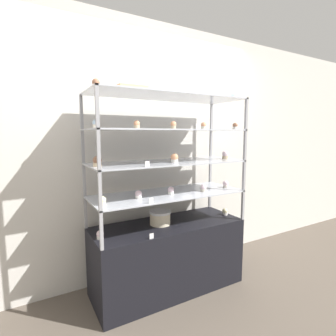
% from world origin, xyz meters
% --- Properties ---
extents(ground_plane, '(20.00, 20.00, 0.00)m').
position_xyz_m(ground_plane, '(0.00, 0.00, 0.00)').
color(ground_plane, brown).
extents(back_wall, '(8.00, 0.05, 2.60)m').
position_xyz_m(back_wall, '(0.00, 0.41, 1.30)').
color(back_wall, silver).
rests_on(back_wall, ground_plane).
extents(display_base, '(1.42, 0.54, 0.65)m').
position_xyz_m(display_base, '(0.00, 0.00, 0.32)').
color(display_base, black).
rests_on(display_base, ground_plane).
extents(display_riser_lower, '(1.42, 0.54, 0.29)m').
position_xyz_m(display_riser_lower, '(0.00, 0.00, 0.92)').
color(display_riser_lower, '#99999E').
rests_on(display_riser_lower, display_base).
extents(display_riser_middle, '(1.42, 0.54, 0.29)m').
position_xyz_m(display_riser_middle, '(0.00, 0.00, 1.22)').
color(display_riser_middle, '#99999E').
rests_on(display_riser_middle, display_riser_lower).
extents(display_riser_upper, '(1.42, 0.54, 0.29)m').
position_xyz_m(display_riser_upper, '(0.00, 0.00, 1.51)').
color(display_riser_upper, '#99999E').
rests_on(display_riser_upper, display_riser_middle).
extents(display_riser_top, '(1.42, 0.54, 0.29)m').
position_xyz_m(display_riser_top, '(0.00, 0.00, 1.80)').
color(display_riser_top, '#99999E').
rests_on(display_riser_top, display_riser_upper).
extents(layer_cake_centerpiece, '(0.20, 0.20, 0.13)m').
position_xyz_m(layer_cake_centerpiece, '(-0.07, 0.02, 0.71)').
color(layer_cake_centerpiece, beige).
rests_on(layer_cake_centerpiece, display_base).
extents(sheet_cake_frosted, '(0.25, 0.14, 0.06)m').
position_xyz_m(sheet_cake_frosted, '(-0.34, 0.00, 1.85)').
color(sheet_cake_frosted, '#DBBC84').
rests_on(sheet_cake_frosted, display_riser_top).
extents(cupcake_0, '(0.06, 0.06, 0.07)m').
position_xyz_m(cupcake_0, '(-0.65, -0.05, 0.68)').
color(cupcake_0, white).
rests_on(cupcake_0, display_base).
extents(cupcake_1, '(0.06, 0.06, 0.07)m').
position_xyz_m(cupcake_1, '(0.65, -0.06, 0.68)').
color(cupcake_1, white).
rests_on(cupcake_1, display_base).
extents(price_tag_0, '(0.04, 0.00, 0.04)m').
position_xyz_m(price_tag_0, '(-0.29, -0.25, 0.67)').
color(price_tag_0, white).
rests_on(price_tag_0, display_base).
extents(cupcake_2, '(0.06, 0.06, 0.07)m').
position_xyz_m(cupcake_2, '(-0.64, -0.11, 0.97)').
color(cupcake_2, beige).
rests_on(cupcake_2, display_riser_lower).
extents(cupcake_3, '(0.06, 0.06, 0.07)m').
position_xyz_m(cupcake_3, '(-0.32, -0.06, 0.97)').
color(cupcake_3, white).
rests_on(cupcake_3, display_riser_lower).
extents(cupcake_4, '(0.06, 0.06, 0.07)m').
position_xyz_m(cupcake_4, '(0.00, -0.05, 0.97)').
color(cupcake_4, white).
rests_on(cupcake_4, display_riser_lower).
extents(cupcake_5, '(0.06, 0.06, 0.07)m').
position_xyz_m(cupcake_5, '(0.33, -0.11, 0.97)').
color(cupcake_5, beige).
rests_on(cupcake_5, display_riser_lower).
extents(cupcake_6, '(0.06, 0.06, 0.07)m').
position_xyz_m(cupcake_6, '(0.64, -0.07, 0.97)').
color(cupcake_6, beige).
rests_on(cupcake_6, display_riser_lower).
extents(price_tag_1, '(0.04, 0.00, 0.04)m').
position_xyz_m(price_tag_1, '(-0.29, -0.25, 0.96)').
color(price_tag_1, white).
rests_on(price_tag_1, display_riser_lower).
extents(cupcake_7, '(0.07, 0.07, 0.08)m').
position_xyz_m(cupcake_7, '(-0.65, -0.04, 1.27)').
color(cupcake_7, '#CCB28C').
rests_on(cupcake_7, display_riser_middle).
extents(cupcake_8, '(0.07, 0.07, 0.08)m').
position_xyz_m(cupcake_8, '(0.01, -0.10, 1.27)').
color(cupcake_8, white).
rests_on(cupcake_8, display_riser_middle).
extents(cupcake_9, '(0.07, 0.07, 0.08)m').
position_xyz_m(cupcake_9, '(0.64, -0.05, 1.27)').
color(cupcake_9, '#CCB28C').
rests_on(cupcake_9, display_riser_middle).
extents(price_tag_2, '(0.04, 0.00, 0.04)m').
position_xyz_m(price_tag_2, '(-0.32, -0.25, 1.25)').
color(price_tag_2, white).
rests_on(price_tag_2, display_riser_middle).
extents(cupcake_10, '(0.05, 0.05, 0.07)m').
position_xyz_m(cupcake_10, '(-0.66, -0.06, 1.56)').
color(cupcake_10, beige).
rests_on(cupcake_10, display_riser_upper).
extents(cupcake_11, '(0.05, 0.05, 0.07)m').
position_xyz_m(cupcake_11, '(-0.34, -0.09, 1.56)').
color(cupcake_11, '#CCB28C').
rests_on(cupcake_11, display_riser_upper).
extents(cupcake_12, '(0.05, 0.05, 0.07)m').
position_xyz_m(cupcake_12, '(-0.01, -0.12, 1.56)').
color(cupcake_12, '#CCB28C').
rests_on(cupcake_12, display_riser_upper).
extents(cupcake_13, '(0.05, 0.05, 0.07)m').
position_xyz_m(cupcake_13, '(0.32, -0.10, 1.56)').
color(cupcake_13, beige).
rests_on(cupcake_13, display_riser_upper).
extents(cupcake_14, '(0.05, 0.05, 0.07)m').
position_xyz_m(cupcake_14, '(0.67, -0.14, 1.56)').
color(cupcake_14, white).
rests_on(cupcake_14, display_riser_upper).
extents(price_tag_3, '(0.04, 0.00, 0.04)m').
position_xyz_m(price_tag_3, '(0.15, -0.25, 1.55)').
color(price_tag_3, white).
rests_on(price_tag_3, display_riser_upper).
extents(cupcake_15, '(0.06, 0.06, 0.07)m').
position_xyz_m(cupcake_15, '(-0.65, -0.09, 1.85)').
color(cupcake_15, white).
rests_on(cupcake_15, display_riser_top).
extents(cupcake_16, '(0.06, 0.06, 0.07)m').
position_xyz_m(cupcake_16, '(0.23, -0.09, 1.85)').
color(cupcake_16, white).
rests_on(cupcake_16, display_riser_top).
extents(cupcake_17, '(0.06, 0.06, 0.07)m').
position_xyz_m(cupcake_17, '(0.66, -0.12, 1.85)').
color(cupcake_17, beige).
rests_on(cupcake_17, display_riser_top).
extents(price_tag_4, '(0.04, 0.00, 0.04)m').
position_xyz_m(price_tag_4, '(0.40, -0.25, 1.84)').
color(price_tag_4, white).
rests_on(price_tag_4, display_riser_top).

